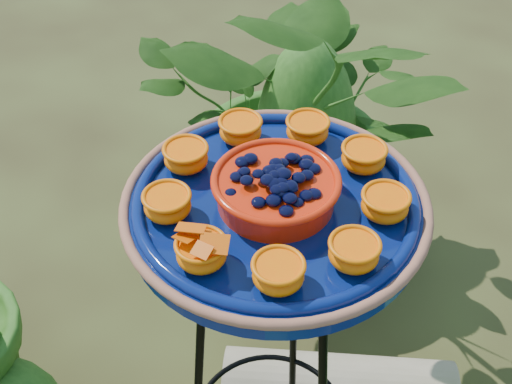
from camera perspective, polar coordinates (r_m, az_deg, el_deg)
tripod_stand at (r=1.33m, az=1.27°, el=-12.86°), size 0.41×0.41×0.86m
feeder_dish at (r=1.05m, az=1.57°, el=-0.88°), size 0.57×0.57×0.10m
shrub_back_left at (r=1.97m, az=4.03°, el=5.80°), size 1.01×0.94×0.91m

